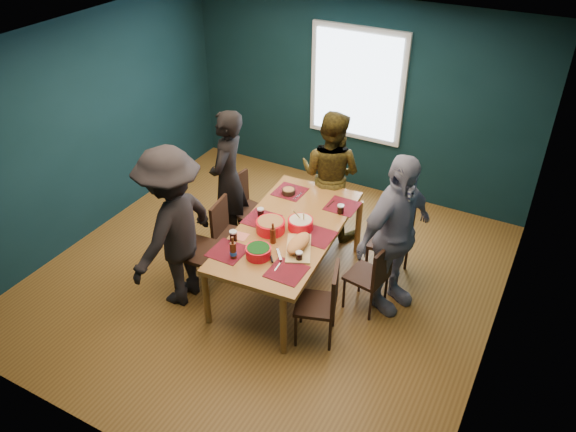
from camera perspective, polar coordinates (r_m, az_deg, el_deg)
name	(u,v)px	position (r m, az deg, el deg)	size (l,w,h in m)	color
room	(278,164)	(6.08, -1.05, 5.26)	(5.01, 5.01, 2.71)	brown
dining_table	(288,233)	(6.12, 0.05, -1.76)	(1.19, 2.14, 0.79)	#A17130
chair_left_far	(243,203)	(7.03, -4.57, 1.33)	(0.46, 0.46, 0.88)	black
chair_left_mid	(227,230)	(6.58, -6.19, -1.38)	(0.44, 0.44, 0.87)	black
chair_left_near	(189,241)	(6.29, -10.07, -2.47)	(0.50, 0.50, 1.04)	black
chair_right_far	(397,237)	(6.44, 11.06, -2.10)	(0.46, 0.46, 0.97)	black
chair_right_mid	(374,273)	(5.99, 8.71, -5.72)	(0.44, 0.44, 0.85)	black
chair_right_near	(324,299)	(5.59, 3.72, -8.41)	(0.51, 0.51, 0.89)	black
person_far_left	(228,180)	(6.81, -6.11, 3.71)	(0.64, 0.42, 1.77)	black
person_back	(330,174)	(7.00, 4.32, 4.24)	(0.81, 0.63, 1.67)	black
person_right	(395,236)	(5.85, 10.78, -1.96)	(1.07, 0.44, 1.82)	silver
person_near_left	(173,228)	(5.96, -11.59, -1.23)	(1.19, 0.68, 1.84)	black
bowl_salad	(270,226)	(5.99, -1.79, -0.97)	(0.31, 0.31, 0.13)	red
bowl_dumpling	(301,223)	(6.04, 1.28, -0.76)	(0.28, 0.28, 0.26)	red
bowl_herbs	(258,252)	(5.64, -3.02, -3.63)	(0.26, 0.26, 0.11)	red
cutting_board	(298,244)	(5.73, 1.07, -2.90)	(0.43, 0.63, 0.14)	tan
small_bowl	(289,191)	(6.65, 0.05, 2.52)	(0.16, 0.16, 0.07)	black
beer_bottle_a	(233,251)	(5.62, -5.60, -3.51)	(0.07, 0.07, 0.26)	#431A0B
beer_bottle_b	(273,235)	(5.81, -1.54, -1.97)	(0.06, 0.06, 0.24)	#431A0B
cola_glass_a	(233,235)	(5.88, -5.57, -1.96)	(0.08, 0.08, 0.11)	black
cola_glass_b	(299,256)	(5.59, 1.14, -4.06)	(0.07, 0.07, 0.10)	black
cola_glass_c	(341,209)	(6.31, 5.37, 0.73)	(0.08, 0.08, 0.11)	black
cola_glass_d	(261,212)	(6.24, -2.80, 0.39)	(0.08, 0.08, 0.11)	black
napkin_a	(319,237)	(5.94, 3.19, -2.15)	(0.13, 0.13, 0.00)	#E1735E
napkin_b	(241,236)	(5.97, -4.83, -2.07)	(0.15, 0.15, 0.00)	#E1735E
napkin_c	(280,274)	(5.44, -0.84, -5.95)	(0.14, 0.14, 0.00)	#E1735E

